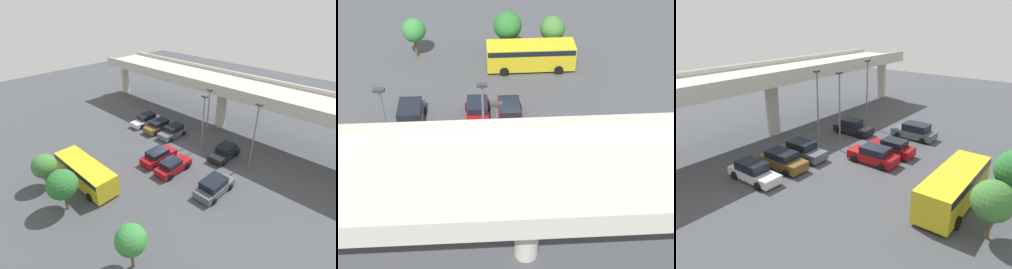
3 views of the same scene
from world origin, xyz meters
The scene contains 16 objects.
ground_plane centered at (0.00, 0.00, 0.00)m, with size 98.19×98.19×0.00m, color #424449.
highway_overpass centered at (0.00, 11.80, 6.24)m, with size 47.25×7.45×7.57m.
parked_car_0 centered at (-8.56, 4.39, 0.74)m, with size 1.99×4.79×1.57m.
parked_car_1 centered at (-5.60, 4.20, 0.76)m, with size 2.13×4.44×1.56m.
parked_car_2 centered at (-2.89, 4.36, 0.75)m, with size 2.14×4.33×1.58m.
parked_car_3 centered at (0.16, -1.46, 0.75)m, with size 2.10×4.59×1.57m.
parked_car_4 centered at (2.79, -1.77, 0.73)m, with size 2.06×4.50×1.55m.
parked_car_5 centered at (5.43, 4.74, 0.75)m, with size 2.11×4.47×1.62m.
parked_car_6 centered at (8.25, -1.51, 0.78)m, with size 2.24×4.66×1.67m.
shuttle_bus centered at (-2.34, -9.64, 1.50)m, with size 8.28×2.82×2.51m.
lamp_post_near_aisle centered at (2.31, 4.14, 4.37)m, with size 0.70×0.35×7.39m.
lamp_post_mid_lot centered at (8.60, 5.03, 4.61)m, with size 0.70×0.35×7.85m.
lamp_post_by_overpass centered at (1.45, 6.35, 4.40)m, with size 0.70×0.35×7.44m.
tree_front_left centered at (-4.78, -12.66, 2.54)m, with size 2.49×2.49×3.79m.
tree_front_right centered at (-0.34, -12.93, 2.83)m, with size 2.79×2.79×4.24m.
tree_front_far_right centered at (8.74, -12.47, 2.83)m, with size 2.30×2.30×3.99m.
Camera 2 is at (2.21, 29.08, 23.76)m, focal length 50.00 mm.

